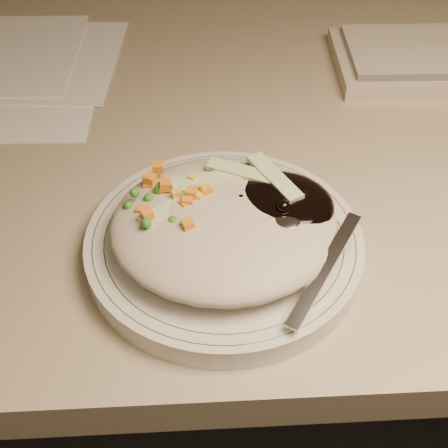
{
  "coord_description": "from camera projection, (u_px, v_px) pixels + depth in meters",
  "views": [
    {
      "loc": [
        -0.09,
        0.8,
        1.14
      ],
      "look_at": [
        -0.07,
        1.18,
        0.78
      ],
      "focal_mm": 50.0,
      "sensor_mm": 36.0,
      "label": 1
    }
  ],
  "objects": [
    {
      "name": "desk",
      "position": [
        264.0,
        243.0,
        0.84
      ],
      "size": [
        1.4,
        0.7,
        0.74
      ],
      "color": "gray",
      "rests_on": "ground"
    },
    {
      "name": "plate",
      "position": [
        224.0,
        245.0,
        0.55
      ],
      "size": [
        0.24,
        0.24,
        0.02
      ],
      "primitive_type": "cylinder",
      "color": "silver",
      "rests_on": "desk"
    },
    {
      "name": "meal",
      "position": [
        229.0,
        220.0,
        0.52
      ],
      "size": [
        0.21,
        0.19,
        0.05
      ],
      "color": "#B3A791",
      "rests_on": "plate"
    },
    {
      "name": "plate_rim",
      "position": [
        224.0,
        237.0,
        0.54
      ],
      "size": [
        0.23,
        0.23,
        0.0
      ],
      "color": "#144723",
      "rests_on": "plate"
    }
  ]
}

